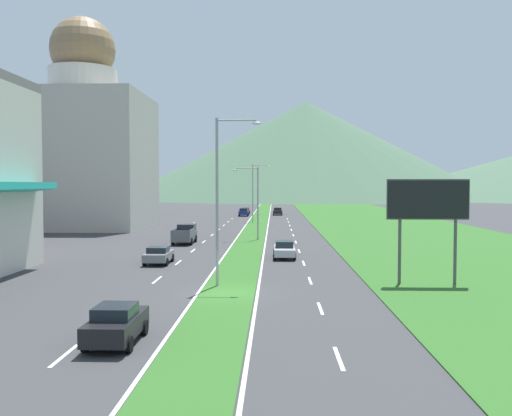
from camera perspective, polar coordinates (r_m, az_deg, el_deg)
ground_plane at (r=32.74m, az=-2.95°, el=-8.80°), size 600.00×600.00×0.00m
grass_median at (r=92.25m, az=0.20°, el=-1.49°), size 3.20×240.00×0.06m
grass_verge_right at (r=93.93m, az=12.87°, el=-1.48°), size 24.00×240.00×0.06m
lane_dash_left_1 at (r=22.55m, az=-19.09°, el=-14.12°), size 0.16×2.80×0.01m
lane_dash_left_2 at (r=30.08m, az=-13.43°, el=-9.86°), size 0.16×2.80×0.01m
lane_dash_left_3 at (r=37.88m, az=-10.14°, el=-7.28°), size 0.16×2.80×0.01m
lane_dash_left_4 at (r=45.81m, az=-7.99°, el=-5.58°), size 0.16×2.80×0.01m
lane_dash_left_5 at (r=53.81m, az=-6.50°, el=-4.37°), size 0.16×2.80×0.01m
lane_dash_left_6 at (r=61.85m, az=-5.39°, el=-3.48°), size 0.16×2.80×0.01m
lane_dash_left_7 at (r=69.93m, az=-4.54°, el=-2.79°), size 0.16×2.80×0.01m
lane_dash_left_8 at (r=78.02m, az=-3.87°, el=-2.24°), size 0.16×2.80×0.01m
lane_dash_left_9 at (r=86.13m, az=-3.32°, el=-1.79°), size 0.16×2.80×0.01m
lane_dash_left_10 at (r=94.25m, az=-2.87°, el=-1.43°), size 0.16×2.80×0.01m
lane_dash_left_11 at (r=102.38m, az=-2.49°, el=-1.12°), size 0.16×2.80×0.01m
lane_dash_right_1 at (r=21.28m, az=8.51°, el=-15.03°), size 0.16×2.80×0.01m
lane_dash_right_2 at (r=29.14m, az=6.63°, el=-10.21°), size 0.16×2.80×0.01m
lane_dash_right_3 at (r=37.14m, az=5.58°, el=-7.45°), size 0.16×2.80×0.01m
lane_dash_right_4 at (r=45.20m, az=4.92°, el=-5.67°), size 0.16×2.80×0.01m
lane_dash_right_5 at (r=53.29m, az=4.45°, el=-4.43°), size 0.16×2.80×0.01m
lane_dash_right_6 at (r=61.40m, az=4.11°, el=-3.51°), size 0.16×2.80×0.01m
lane_dash_right_7 at (r=69.53m, az=3.85°, el=-2.81°), size 0.16×2.80×0.01m
lane_dash_right_8 at (r=77.67m, az=3.65°, el=-2.26°), size 0.16×2.80×0.01m
lane_dash_right_9 at (r=85.81m, az=3.48°, el=-1.81°), size 0.16×2.80×0.01m
lane_dash_right_10 at (r=93.96m, az=3.35°, el=-1.44°), size 0.16×2.80×0.01m
lane_dash_right_11 at (r=102.11m, az=3.23°, el=-1.13°), size 0.16×2.80×0.01m
edge_line_median_left at (r=92.32m, az=-0.88°, el=-1.51°), size 0.16×240.00×0.01m
edge_line_median_right at (r=92.22m, az=1.29°, el=-1.51°), size 0.16×240.00×0.01m
domed_building at (r=85.81m, az=-17.26°, el=6.10°), size 18.35×18.35×30.71m
midrise_colored at (r=130.62m, az=-14.15°, el=4.30°), size 14.08×14.08×21.49m
hill_far_left at (r=278.62m, az=-22.35°, el=3.12°), size 139.50×139.50×21.00m
hill_far_center at (r=259.42m, az=5.15°, el=5.96°), size 168.50×168.50×44.56m
street_lamp_near at (r=34.41m, az=-3.58°, el=1.71°), size 2.84×0.33×10.48m
street_lamp_mid at (r=63.27m, az=-0.13°, el=1.07°), size 2.96×0.28×8.34m
street_lamp_far at (r=92.22m, az=-0.15°, el=1.93°), size 2.96×0.30×9.66m
billboard_roadside at (r=36.69m, az=17.28°, el=0.32°), size 5.20×0.28×6.71m
car_0 at (r=119.81m, az=-1.10°, el=-0.26°), size 1.90×4.33×1.37m
car_1 at (r=111.26m, az=-1.27°, el=-0.42°), size 1.96×4.40×1.59m
car_2 at (r=23.38m, az=-14.18°, el=-11.45°), size 1.89×4.03×1.57m
car_3 at (r=115.19m, az=2.24°, el=-0.33°), size 1.95×4.52×1.54m
car_4 at (r=45.31m, az=-9.98°, el=-4.77°), size 1.96×4.03×1.38m
car_5 at (r=48.30m, az=2.93°, el=-4.26°), size 1.91×4.66×1.46m
pickup_truck_0 at (r=60.47m, az=-7.32°, el=-2.69°), size 2.18×5.40×2.00m
motorcycle_rider at (r=67.33m, az=-6.38°, el=-2.36°), size 0.36×2.00×1.80m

